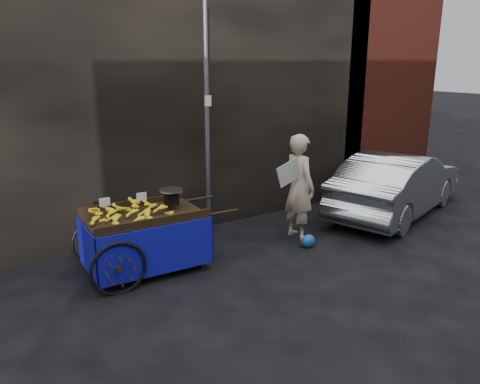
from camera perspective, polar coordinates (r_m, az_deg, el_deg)
ground at (r=7.51m, az=-0.89°, el=-8.33°), size 80.00×80.00×0.00m
building_wall at (r=9.34m, az=-7.59°, el=12.18°), size 13.50×2.00×5.00m
street_pole at (r=8.19m, az=-4.05°, el=8.32°), size 0.12×0.10×4.00m
banana_cart at (r=7.05m, az=-12.06°, el=-3.46°), size 2.38×1.22×1.27m
vendor at (r=8.21m, az=7.20°, el=0.62°), size 0.82×0.69×1.87m
plastic_bag at (r=8.05m, az=8.32°, el=-5.92°), size 0.25×0.20×0.23m
parked_car at (r=10.04m, az=18.57°, el=0.98°), size 4.12×2.47×1.28m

